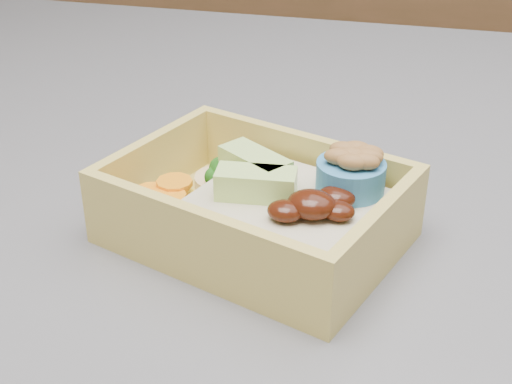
# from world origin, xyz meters

# --- Properties ---
(bento_box) EXTENTS (0.21, 0.18, 0.06)m
(bento_box) POSITION_xyz_m (-0.07, -0.20, 0.94)
(bento_box) COLOR #D2B957
(bento_box) RESTS_ON island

